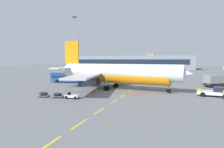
% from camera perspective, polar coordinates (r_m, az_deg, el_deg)
% --- Properties ---
extents(ground, '(400.00, 400.00, 0.00)m').
position_cam_1_polar(ground, '(60.93, 28.70, -3.26)').
color(ground, slate).
extents(apron_paint_markings, '(8.00, 96.30, 0.01)m').
position_cam_1_polar(apron_paint_markings, '(58.03, 7.37, -3.13)').
color(apron_paint_markings, yellow).
rests_on(apron_paint_markings, ground).
extents(airliner_foreground, '(34.77, 34.21, 12.20)m').
position_cam_1_polar(airliner_foreground, '(49.20, 1.31, 0.23)').
color(airliner_foreground, silver).
rests_on(airliner_foreground, ground).
extents(pushback_tug, '(6.35, 3.88, 2.08)m').
position_cam_1_polar(pushback_tug, '(44.81, 26.98, -4.51)').
color(pushback_tug, silver).
rests_on(pushback_tug, ground).
extents(apron_shuttle_bus, '(12.17, 3.57, 3.00)m').
position_cam_1_polar(apron_shuttle_bus, '(65.60, -11.87, -0.82)').
color(apron_shuttle_bus, '#194C99').
rests_on(apron_shuttle_bus, ground).
extents(catering_truck, '(7.04, 6.13, 3.14)m').
position_cam_1_polar(catering_truck, '(60.61, 27.16, -1.68)').
color(catering_truck, black).
rests_on(catering_truck, ground).
extents(baggage_train, '(8.66, 1.97, 1.14)m').
position_cam_1_polar(baggage_train, '(40.12, -15.03, -5.71)').
color(baggage_train, silver).
rests_on(baggage_train, ground).
extents(ground_crew_worker, '(0.52, 0.54, 1.73)m').
position_cam_1_polar(ground_crew_worker, '(42.22, 28.89, -4.96)').
color(ground_crew_worker, '#191E38').
rests_on(ground_crew_worker, ground).
extents(uld_cargo_container, '(1.78, 1.75, 1.60)m').
position_cam_1_polar(uld_cargo_container, '(56.08, -8.49, -2.57)').
color(uld_cargo_container, '#194C9E').
rests_on(uld_cargo_container, ground).
extents(apron_light_mast_near, '(1.80, 1.80, 27.93)m').
position_cam_1_polar(apron_light_mast_near, '(101.07, -10.51, 9.62)').
color(apron_light_mast_near, slate).
rests_on(apron_light_mast_near, ground).
extents(terminal_satellite, '(90.97, 24.99, 11.74)m').
position_cam_1_polar(terminal_satellite, '(163.29, 5.97, 3.29)').
color(terminal_satellite, gray).
rests_on(terminal_satellite, ground).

